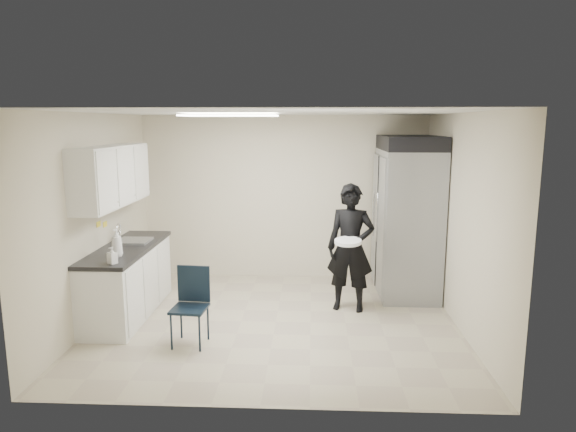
{
  "coord_description": "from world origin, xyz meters",
  "views": [
    {
      "loc": [
        0.44,
        -6.13,
        2.48
      ],
      "look_at": [
        0.15,
        0.2,
        1.33
      ],
      "focal_mm": 32.0,
      "sensor_mm": 36.0,
      "label": 1
    }
  ],
  "objects_px": {
    "lower_counter": "(128,282)",
    "folding_chair": "(189,309)",
    "man_tuxedo": "(350,248)",
    "commercial_fridge": "(407,222)"
  },
  "relations": [
    {
      "from": "lower_counter",
      "to": "commercial_fridge",
      "type": "distance_m",
      "value": 3.98
    },
    {
      "from": "lower_counter",
      "to": "man_tuxedo",
      "type": "distance_m",
      "value": 2.96
    },
    {
      "from": "folding_chair",
      "to": "man_tuxedo",
      "type": "height_order",
      "value": "man_tuxedo"
    },
    {
      "from": "folding_chair",
      "to": "man_tuxedo",
      "type": "xyz_separation_m",
      "value": [
        1.88,
        1.22,
        0.42
      ]
    },
    {
      "from": "folding_chair",
      "to": "lower_counter",
      "type": "bearing_deg",
      "value": 143.48
    },
    {
      "from": "commercial_fridge",
      "to": "man_tuxedo",
      "type": "height_order",
      "value": "commercial_fridge"
    },
    {
      "from": "lower_counter",
      "to": "folding_chair",
      "type": "xyz_separation_m",
      "value": [
        1.03,
        -0.92,
        -0.0
      ]
    },
    {
      "from": "lower_counter",
      "to": "man_tuxedo",
      "type": "bearing_deg",
      "value": 5.95
    },
    {
      "from": "commercial_fridge",
      "to": "folding_chair",
      "type": "bearing_deg",
      "value": -144.1
    },
    {
      "from": "lower_counter",
      "to": "folding_chair",
      "type": "relative_size",
      "value": 2.23
    }
  ]
}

